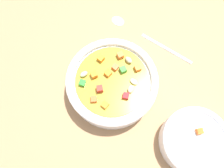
% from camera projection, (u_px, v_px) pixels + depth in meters
% --- Properties ---
extents(ground_plane, '(1.40, 1.40, 0.02)m').
position_uv_depth(ground_plane, '(112.00, 89.00, 0.54)').
color(ground_plane, '#9E754F').
extents(soup_bowl_main, '(0.19, 0.19, 0.07)m').
position_uv_depth(soup_bowl_main, '(112.00, 83.00, 0.50)').
color(soup_bowl_main, white).
rests_on(soup_bowl_main, ground_plane).
extents(spoon, '(0.04, 0.23, 0.01)m').
position_uv_depth(spoon, '(144.00, 35.00, 0.57)').
color(spoon, silver).
rests_on(spoon, ground_plane).
extents(side_bowl_small, '(0.13, 0.13, 0.05)m').
position_uv_depth(side_bowl_small, '(194.00, 141.00, 0.47)').
color(side_bowl_small, white).
rests_on(side_bowl_small, ground_plane).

